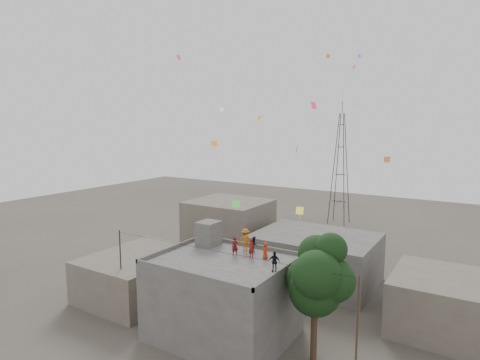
{
  "coord_description": "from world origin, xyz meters",
  "views": [
    {
      "loc": [
        16.48,
        -23.99,
        16.22
      ],
      "look_at": [
        0.9,
        1.05,
        12.13
      ],
      "focal_mm": 30.0,
      "sensor_mm": 36.0,
      "label": 1
    }
  ],
  "objects_px": {
    "transmission_tower": "(340,169)",
    "person_red_adult": "(251,248)",
    "stair_head_box": "(209,233)",
    "tree": "(318,277)",
    "person_dark_adult": "(274,262)"
  },
  "relations": [
    {
      "from": "transmission_tower",
      "to": "person_dark_adult",
      "type": "xyz_separation_m",
      "value": [
        8.4,
        -40.09,
        -2.26
      ]
    },
    {
      "from": "person_red_adult",
      "to": "stair_head_box",
      "type": "bearing_deg",
      "value": 0.48
    },
    {
      "from": "tree",
      "to": "person_red_adult",
      "type": "bearing_deg",
      "value": 169.34
    },
    {
      "from": "transmission_tower",
      "to": "person_red_adult",
      "type": "relative_size",
      "value": 13.53
    },
    {
      "from": "stair_head_box",
      "to": "tree",
      "type": "bearing_deg",
      "value": -10.74
    },
    {
      "from": "transmission_tower",
      "to": "person_red_adult",
      "type": "xyz_separation_m",
      "value": [
        5.52,
        -38.3,
        -2.23
      ]
    },
    {
      "from": "tree",
      "to": "person_dark_adult",
      "type": "distance_m",
      "value": 3.13
    },
    {
      "from": "person_dark_adult",
      "to": "tree",
      "type": "bearing_deg",
      "value": 1.66
    },
    {
      "from": "stair_head_box",
      "to": "tree",
      "type": "relative_size",
      "value": 0.22
    },
    {
      "from": "stair_head_box",
      "to": "person_red_adult",
      "type": "xyz_separation_m",
      "value": [
        4.72,
        -0.9,
        -0.26
      ]
    },
    {
      "from": "tree",
      "to": "person_red_adult",
      "type": "height_order",
      "value": "tree"
    },
    {
      "from": "tree",
      "to": "person_red_adult",
      "type": "relative_size",
      "value": 6.15
    },
    {
      "from": "stair_head_box",
      "to": "transmission_tower",
      "type": "xyz_separation_m",
      "value": [
        -0.8,
        37.4,
        1.97
      ]
    },
    {
      "from": "stair_head_box",
      "to": "person_dark_adult",
      "type": "bearing_deg",
      "value": -19.47
    },
    {
      "from": "stair_head_box",
      "to": "transmission_tower",
      "type": "bearing_deg",
      "value": 91.23
    }
  ]
}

